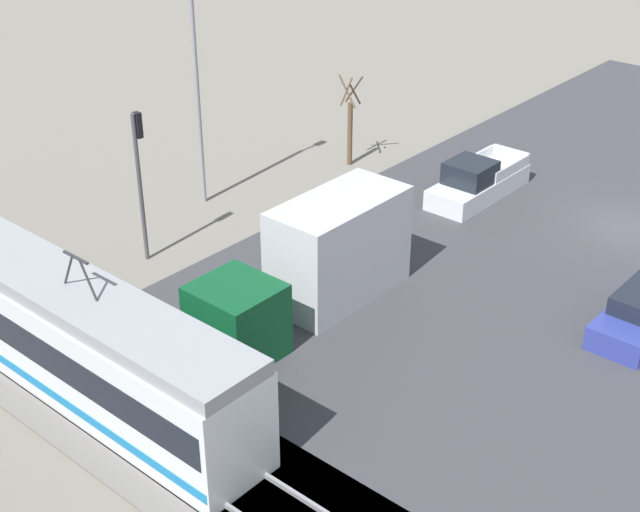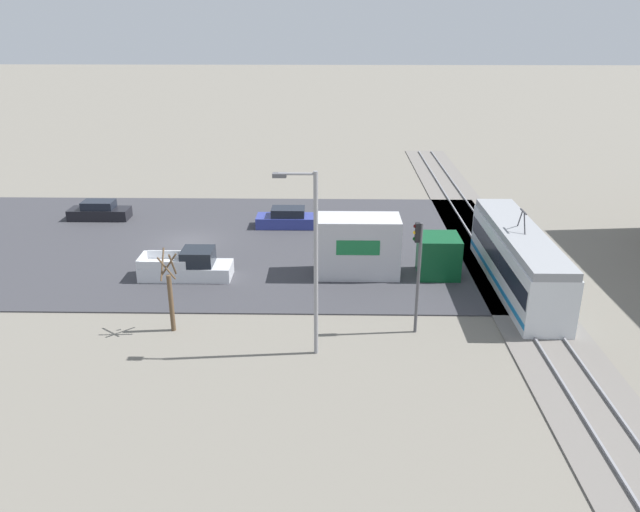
{
  "view_description": "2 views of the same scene",
  "coord_description": "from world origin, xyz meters",
  "px_view_note": "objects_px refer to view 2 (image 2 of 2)",
  "views": [
    {
      "loc": [
        -11.82,
        32.8,
        16.44
      ],
      "look_at": [
        5.62,
        12.65,
        1.93
      ],
      "focal_mm": 50.0,
      "sensor_mm": 36.0,
      "label": 1
    },
    {
      "loc": [
        41.07,
        10.13,
        15.19
      ],
      "look_at": [
        7.89,
        9.52,
        2.18
      ],
      "focal_mm": 35.0,
      "sensor_mm": 36.0,
      "label": 2
    }
  ],
  "objects_px": {
    "box_truck": "(377,249)",
    "street_tree": "(170,295)",
    "pickup_truck": "(188,267)",
    "street_lamp_near_crossing": "(312,254)",
    "sedan_car_1": "(288,219)",
    "light_rail_tram": "(517,260)",
    "traffic_light_pole": "(418,264)",
    "sedan_car_0": "(99,211)"
  },
  "relations": [
    {
      "from": "box_truck",
      "to": "street_tree",
      "type": "relative_size",
      "value": 2.01
    },
    {
      "from": "pickup_truck",
      "to": "street_tree",
      "type": "xyz_separation_m",
      "value": [
        6.63,
        0.65,
        1.21
      ]
    },
    {
      "from": "street_lamp_near_crossing",
      "to": "pickup_truck",
      "type": "bearing_deg",
      "value": -138.34
    },
    {
      "from": "box_truck",
      "to": "sedan_car_1",
      "type": "xyz_separation_m",
      "value": [
        -9.12,
        -6.04,
        -1.09
      ]
    },
    {
      "from": "light_rail_tram",
      "to": "traffic_light_pole",
      "type": "height_order",
      "value": "traffic_light_pole"
    },
    {
      "from": "light_rail_tram",
      "to": "sedan_car_0",
      "type": "xyz_separation_m",
      "value": [
        -12.47,
        -28.96,
        -1.12
      ]
    },
    {
      "from": "light_rail_tram",
      "to": "sedan_car_0",
      "type": "height_order",
      "value": "light_rail_tram"
    },
    {
      "from": "street_tree",
      "to": "street_lamp_near_crossing",
      "type": "height_order",
      "value": "street_lamp_near_crossing"
    },
    {
      "from": "light_rail_tram",
      "to": "box_truck",
      "type": "bearing_deg",
      "value": -102.29
    },
    {
      "from": "traffic_light_pole",
      "to": "street_tree",
      "type": "distance_m",
      "value": 12.4
    },
    {
      "from": "traffic_light_pole",
      "to": "pickup_truck",
      "type": "bearing_deg",
      "value": -116.99
    },
    {
      "from": "sedan_car_0",
      "to": "sedan_car_1",
      "type": "bearing_deg",
      "value": -96.14
    },
    {
      "from": "light_rail_tram",
      "to": "sedan_car_0",
      "type": "relative_size",
      "value": 2.76
    },
    {
      "from": "light_rail_tram",
      "to": "box_truck",
      "type": "distance_m",
      "value": 8.23
    },
    {
      "from": "traffic_light_pole",
      "to": "street_lamp_near_crossing",
      "type": "height_order",
      "value": "street_lamp_near_crossing"
    },
    {
      "from": "light_rail_tram",
      "to": "street_lamp_near_crossing",
      "type": "distance_m",
      "value": 14.41
    },
    {
      "from": "traffic_light_pole",
      "to": "street_tree",
      "type": "bearing_deg",
      "value": -89.75
    },
    {
      "from": "box_truck",
      "to": "street_tree",
      "type": "height_order",
      "value": "street_tree"
    },
    {
      "from": "light_rail_tram",
      "to": "box_truck",
      "type": "xyz_separation_m",
      "value": [
        -1.75,
        -8.04,
        -0.02
      ]
    },
    {
      "from": "sedan_car_1",
      "to": "box_truck",
      "type": "bearing_deg",
      "value": 33.5
    },
    {
      "from": "light_rail_tram",
      "to": "pickup_truck",
      "type": "bearing_deg",
      "value": -93.06
    },
    {
      "from": "traffic_light_pole",
      "to": "sedan_car_0",
      "type": "bearing_deg",
      "value": -128.85
    },
    {
      "from": "pickup_truck",
      "to": "street_lamp_near_crossing",
      "type": "xyz_separation_m",
      "value": [
        8.78,
        7.81,
        4.3
      ]
    },
    {
      "from": "box_truck",
      "to": "street_lamp_near_crossing",
      "type": "distance_m",
      "value": 10.69
    },
    {
      "from": "light_rail_tram",
      "to": "street_lamp_near_crossing",
      "type": "xyz_separation_m",
      "value": [
        7.74,
        -11.7,
        3.27
      ]
    },
    {
      "from": "box_truck",
      "to": "sedan_car_1",
      "type": "height_order",
      "value": "box_truck"
    },
    {
      "from": "sedan_car_0",
      "to": "light_rail_tram",
      "type": "bearing_deg",
      "value": -113.3
    },
    {
      "from": "light_rail_tram",
      "to": "pickup_truck",
      "type": "relative_size",
      "value": 2.31
    },
    {
      "from": "box_truck",
      "to": "pickup_truck",
      "type": "distance_m",
      "value": 11.55
    },
    {
      "from": "box_truck",
      "to": "sedan_car_0",
      "type": "relative_size",
      "value": 1.89
    },
    {
      "from": "light_rail_tram",
      "to": "box_truck",
      "type": "relative_size",
      "value": 1.46
    },
    {
      "from": "street_lamp_near_crossing",
      "to": "sedan_car_1",
      "type": "bearing_deg",
      "value": -172.74
    },
    {
      "from": "light_rail_tram",
      "to": "sedan_car_1",
      "type": "distance_m",
      "value": 17.82
    },
    {
      "from": "sedan_car_0",
      "to": "sedan_car_1",
      "type": "height_order",
      "value": "sedan_car_1"
    },
    {
      "from": "pickup_truck",
      "to": "sedan_car_1",
      "type": "bearing_deg",
      "value": 151.01
    },
    {
      "from": "box_truck",
      "to": "street_lamp_near_crossing",
      "type": "relative_size",
      "value": 0.99
    },
    {
      "from": "pickup_truck",
      "to": "sedan_car_1",
      "type": "height_order",
      "value": "pickup_truck"
    },
    {
      "from": "street_lamp_near_crossing",
      "to": "traffic_light_pole",
      "type": "bearing_deg",
      "value": 113.32
    },
    {
      "from": "box_truck",
      "to": "traffic_light_pole",
      "type": "relative_size",
      "value": 1.5
    },
    {
      "from": "sedan_car_0",
      "to": "sedan_car_1",
      "type": "xyz_separation_m",
      "value": [
        1.6,
        14.88,
        0.0
      ]
    },
    {
      "from": "box_truck",
      "to": "sedan_car_1",
      "type": "relative_size",
      "value": 1.84
    },
    {
      "from": "traffic_light_pole",
      "to": "street_tree",
      "type": "height_order",
      "value": "traffic_light_pole"
    }
  ]
}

